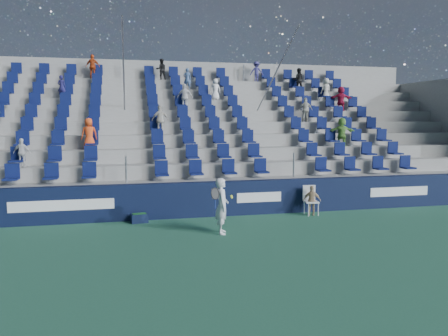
# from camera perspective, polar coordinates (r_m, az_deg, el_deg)

# --- Properties ---
(ground) EXTENTS (70.00, 70.00, 0.00)m
(ground) POSITION_cam_1_polar(r_m,az_deg,el_deg) (12.19, 2.00, -9.46)
(ground) COLOR #2A6349
(ground) RESTS_ON ground
(sponsor_wall) EXTENTS (24.00, 0.32, 1.20)m
(sponsor_wall) POSITION_cam_1_polar(r_m,az_deg,el_deg) (15.04, -1.03, -4.04)
(sponsor_wall) COLOR black
(sponsor_wall) RESTS_ON ground
(grandstand) EXTENTS (24.00, 8.17, 6.63)m
(grandstand) POSITION_cam_1_polar(r_m,az_deg,el_deg) (19.84, -4.01, 2.97)
(grandstand) COLOR #9B9B96
(grandstand) RESTS_ON ground
(tennis_player) EXTENTS (0.69, 0.67, 1.64)m
(tennis_player) POSITION_cam_1_polar(r_m,az_deg,el_deg) (12.74, -0.28, -4.96)
(tennis_player) COLOR silver
(tennis_player) RESTS_ON ground
(line_judge_chair) EXTENTS (0.50, 0.51, 1.02)m
(line_judge_chair) POSITION_cam_1_polar(r_m,az_deg,el_deg) (15.57, 11.19, -3.86)
(line_judge_chair) COLOR white
(line_judge_chair) RESTS_ON ground
(line_judge) EXTENTS (0.66, 0.43, 1.04)m
(line_judge) POSITION_cam_1_polar(r_m,az_deg,el_deg) (15.44, 11.42, -4.20)
(line_judge) COLOR tan
(line_judge) RESTS_ON ground
(ball_bin) EXTENTS (0.57, 0.42, 0.30)m
(ball_bin) POSITION_cam_1_polar(r_m,az_deg,el_deg) (14.45, -11.00, -6.38)
(ball_bin) COLOR #101A3B
(ball_bin) RESTS_ON ground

